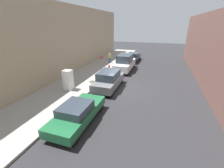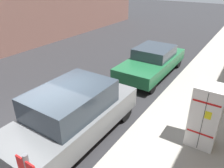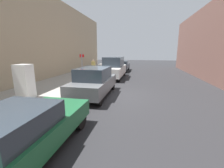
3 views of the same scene
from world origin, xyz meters
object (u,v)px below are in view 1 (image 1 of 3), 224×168
(parked_van_white, at_px, (125,63))
(parked_suv_gray, at_px, (109,80))
(parked_sedan_green, at_px, (78,113))
(parked_sedan_dark, at_px, (133,57))
(pedestrian_walking_far, at_px, (110,57))
(fire_hydrant, at_px, (109,68))
(street_sign_post, at_px, (101,65))
(discarded_refrigerator, at_px, (68,80))

(parked_van_white, bearing_deg, parked_suv_gray, -90.00)
(parked_sedan_green, relative_size, parked_sedan_dark, 0.97)
(parked_sedan_green, height_order, parked_sedan_dark, parked_sedan_dark)
(pedestrian_walking_far, relative_size, parked_sedan_dark, 0.32)
(fire_hydrant, distance_m, parked_van_white, 2.29)
(pedestrian_walking_far, bearing_deg, parked_van_white, 123.16)
(pedestrian_walking_far, xyz_separation_m, parked_sedan_dark, (3.06, 3.06, -0.28))
(street_sign_post, distance_m, parked_van_white, 4.16)
(discarded_refrigerator, xyz_separation_m, fire_hydrant, (1.63, 6.69, -0.50))
(discarded_refrigerator, bearing_deg, pedestrian_walking_far, 88.56)
(discarded_refrigerator, bearing_deg, parked_sedan_dark, 76.49)
(discarded_refrigerator, distance_m, parked_sedan_green, 5.24)
(street_sign_post, height_order, parked_sedan_green, street_sign_post)
(street_sign_post, bearing_deg, parked_suv_gray, -55.51)
(pedestrian_walking_far, height_order, parked_sedan_dark, pedestrian_walking_far)
(parked_sedan_green, bearing_deg, pedestrian_walking_far, 101.64)
(parked_sedan_dark, bearing_deg, pedestrian_walking_far, -135.00)
(fire_hydrant, relative_size, parked_sedan_green, 0.18)
(parked_van_white, bearing_deg, parked_sedan_dark, 90.00)
(discarded_refrigerator, relative_size, parked_suv_gray, 0.41)
(discarded_refrigerator, relative_size, street_sign_post, 0.78)
(pedestrian_walking_far, relative_size, parked_suv_gray, 0.34)
(pedestrian_walking_far, height_order, parked_van_white, parked_van_white)
(parked_sedan_green, height_order, parked_suv_gray, parked_suv_gray)
(street_sign_post, bearing_deg, discarded_refrigerator, -108.27)
(discarded_refrigerator, bearing_deg, parked_van_white, 67.76)
(parked_sedan_dark, bearing_deg, parked_suv_gray, -90.00)
(parked_suv_gray, bearing_deg, pedestrian_walking_far, 108.63)
(parked_suv_gray, distance_m, parked_sedan_dark, 12.12)
(parked_sedan_green, bearing_deg, parked_sedan_dark, 90.00)
(discarded_refrigerator, distance_m, parked_van_white, 8.79)
(parked_sedan_green, height_order, parked_van_white, parked_van_white)
(street_sign_post, distance_m, parked_suv_gray, 3.34)
(parked_sedan_dark, bearing_deg, street_sign_post, -101.20)
(fire_hydrant, bearing_deg, discarded_refrigerator, -103.68)
(parked_sedan_green, bearing_deg, parked_suv_gray, 90.00)
(parked_sedan_green, bearing_deg, fire_hydrant, 99.01)
(fire_hydrant, xyz_separation_m, parked_sedan_dark, (1.70, 7.16, 0.17))
(discarded_refrigerator, bearing_deg, parked_suv_gray, 27.47)
(street_sign_post, xyz_separation_m, parked_suv_gray, (1.86, -2.71, -0.61))
(parked_van_white, bearing_deg, discarded_refrigerator, -112.24)
(discarded_refrigerator, relative_size, pedestrian_walking_far, 1.20)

